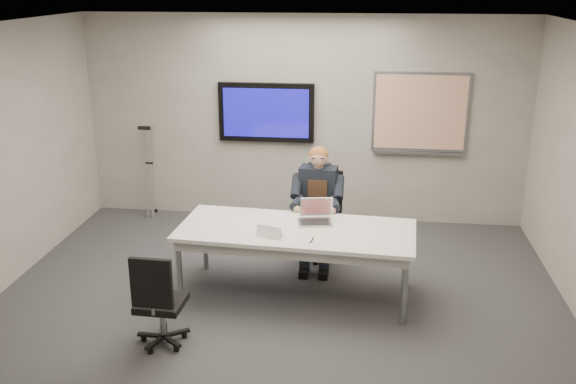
# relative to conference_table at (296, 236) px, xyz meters

# --- Properties ---
(floor) EXTENTS (6.00, 6.00, 0.02)m
(floor) POSITION_rel_conference_table_xyz_m (-0.17, -0.65, -0.67)
(floor) COLOR #353537
(floor) RESTS_ON ground
(ceiling) EXTENTS (6.00, 6.00, 0.02)m
(ceiling) POSITION_rel_conference_table_xyz_m (-0.17, -0.65, 2.13)
(ceiling) COLOR white
(ceiling) RESTS_ON wall_back
(wall_back) EXTENTS (6.00, 0.02, 2.80)m
(wall_back) POSITION_rel_conference_table_xyz_m (-0.17, 2.35, 0.73)
(wall_back) COLOR gray
(wall_back) RESTS_ON ground
(conference_table) EXTENTS (2.51, 1.18, 0.76)m
(conference_table) POSITION_rel_conference_table_xyz_m (0.00, 0.00, 0.00)
(conference_table) COLOR white
(conference_table) RESTS_ON ground
(tv_display) EXTENTS (1.30, 0.09, 0.80)m
(tv_display) POSITION_rel_conference_table_xyz_m (-0.67, 2.29, 0.83)
(tv_display) COLOR black
(tv_display) RESTS_ON wall_back
(whiteboard) EXTENTS (1.25, 0.08, 1.10)m
(whiteboard) POSITION_rel_conference_table_xyz_m (1.38, 2.32, 0.86)
(whiteboard) COLOR gray
(whiteboard) RESTS_ON wall_back
(office_chair_far) EXTENTS (0.64, 0.64, 1.06)m
(office_chair_far) POSITION_rel_conference_table_xyz_m (0.17, 1.03, -0.34)
(office_chair_far) COLOR black
(office_chair_far) RESTS_ON ground
(office_chair_near) EXTENTS (0.46, 0.46, 0.94)m
(office_chair_near) POSITION_rel_conference_table_xyz_m (-1.11, -1.16, -0.37)
(office_chair_near) COLOR black
(office_chair_near) RESTS_ON ground
(seated_person) EXTENTS (0.45, 0.78, 1.40)m
(seated_person) POSITION_rel_conference_table_xyz_m (0.15, 0.78, -0.11)
(seated_person) COLOR #1F2633
(seated_person) RESTS_ON office_chair_far
(crutch) EXTENTS (0.39, 0.61, 1.40)m
(crutch) POSITION_rel_conference_table_xyz_m (-2.30, 2.14, 0.01)
(crutch) COLOR #A8AAB0
(crutch) RESTS_ON ground
(laptop) EXTENTS (0.39, 0.38, 0.25)m
(laptop) POSITION_rel_conference_table_xyz_m (0.18, 0.23, 0.15)
(laptop) COLOR #A6A6A8
(laptop) RESTS_ON conference_table
(name_tent) EXTENTS (0.28, 0.16, 0.11)m
(name_tent) POSITION_rel_conference_table_xyz_m (-0.24, -0.25, 0.14)
(name_tent) COLOR white
(name_tent) RESTS_ON conference_table
(pen) EXTENTS (0.03, 0.16, 0.01)m
(pen) POSITION_rel_conference_table_xyz_m (0.19, -0.30, 0.09)
(pen) COLOR black
(pen) RESTS_ON conference_table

